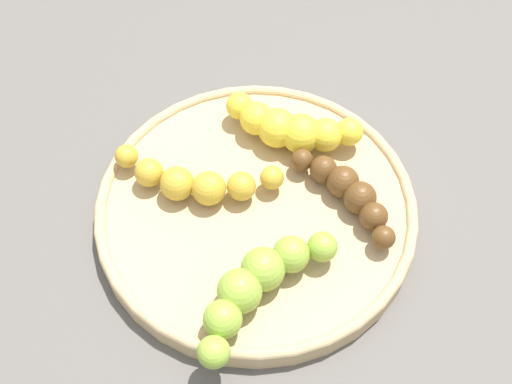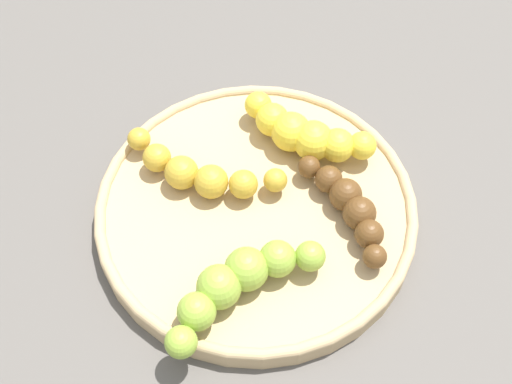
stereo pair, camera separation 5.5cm
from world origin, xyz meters
name	(u,v)px [view 1 (the left image)]	position (x,y,z in m)	size (l,w,h in m)	color
ground_plane	(256,216)	(0.00, 0.00, 0.00)	(2.40, 2.40, 0.00)	#56514C
fruit_bowl	(256,209)	(0.00, 0.00, 0.01)	(0.28, 0.28, 0.02)	tan
banana_spotted	(194,180)	(-0.04, 0.04, 0.03)	(0.11, 0.11, 0.03)	gold
banana_green	(257,285)	(-0.05, -0.07, 0.04)	(0.14, 0.06, 0.04)	#8CAD38
banana_overripe	(348,192)	(0.07, -0.04, 0.03)	(0.04, 0.12, 0.03)	#593819
banana_yellow	(290,127)	(0.07, 0.04, 0.04)	(0.09, 0.11, 0.04)	yellow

